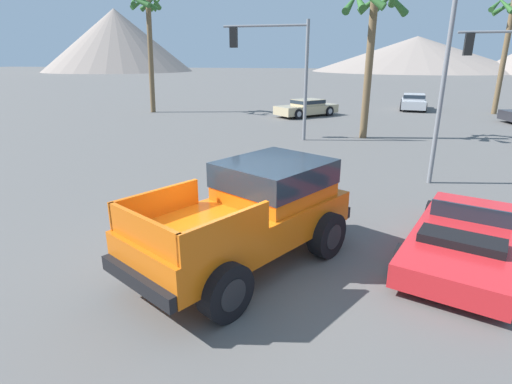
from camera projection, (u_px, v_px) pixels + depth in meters
The scene contains 11 objects.
ground_plane at pixel (239, 266), 7.74m from camera, with size 320.00×320.00×0.00m, color #5B5956.
orange_pickup_truck at pixel (255, 209), 7.68m from camera, with size 3.91×5.05×1.91m.
red_convertible_car at pixel (464, 240), 7.96m from camera, with size 3.19×4.85×0.95m.
parked_car_tan at pixel (307, 107), 27.59m from camera, with size 4.29×4.44×1.14m.
parked_car_silver at pixel (413, 102), 31.04m from camera, with size 2.22×4.33×1.21m.
traffic_light_crosswalk at pixel (274, 57), 18.80m from camera, with size 4.08×0.38×5.50m.
street_lamp_post at pixel (452, 25), 11.41m from camera, with size 0.90×0.24×7.90m.
palm_tree_tall at pixel (147, 24), 27.89m from camera, with size 2.59×2.88×8.12m.
palm_tree_short at pixel (372, 25), 18.50m from camera, with size 3.01×2.88×7.05m.
palm_tree_leaning at pixel (510, 24), 27.07m from camera, with size 2.88×2.87×8.01m.
distant_mountain_range at pixel (396, 45), 111.81m from camera, with size 179.61×74.75×17.62m.
Camera 1 is at (1.95, -6.61, 3.83)m, focal length 28.00 mm.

